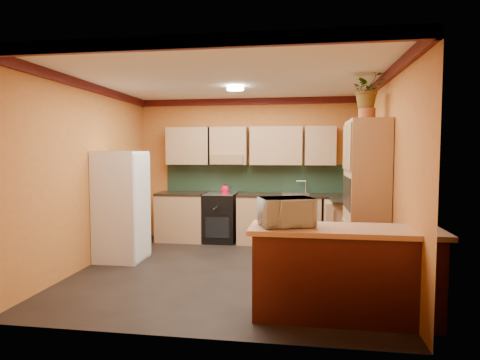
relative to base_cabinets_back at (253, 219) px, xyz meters
name	(u,v)px	position (x,y,z in m)	size (l,w,h in m)	color
room_shell	(233,124)	(-0.12, -1.52, 1.65)	(4.24, 4.24, 2.72)	black
base_cabinets_back	(253,219)	(0.00, 0.00, 0.00)	(3.65, 0.60, 0.88)	tan
countertop_back	(253,195)	(0.00, 0.00, 0.46)	(3.65, 0.62, 0.04)	black
stove	(220,218)	(-0.62, 0.00, 0.02)	(0.58, 0.58, 0.91)	black
kettle	(225,189)	(-0.53, -0.05, 0.56)	(0.17, 0.17, 0.18)	#B90C26
sink	(296,193)	(0.78, 0.00, 0.50)	(0.48, 0.40, 0.03)	silver
base_cabinets_right	(350,229)	(1.66, -0.70, 0.00)	(0.60, 0.80, 0.88)	tan
countertop_right	(350,201)	(1.66, -0.70, 0.46)	(0.62, 0.80, 0.04)	black
fridge	(121,206)	(-1.89, -1.49, 0.41)	(0.68, 0.66, 1.70)	white
pantry	(366,200)	(1.71, -1.88, 0.61)	(0.48, 0.90, 2.10)	tan
fern_pot	(367,114)	(1.71, -1.83, 1.74)	(0.22, 0.22, 0.16)	brown
fern	(367,90)	(1.71, -1.83, 2.06)	(0.43, 0.37, 0.47)	tan
breakfast_bar	(344,275)	(1.29, -3.24, 0.00)	(1.80, 0.55, 0.88)	#441010
bar_top	(344,230)	(1.29, -3.24, 0.47)	(1.90, 0.65, 0.05)	tan
microwave	(286,212)	(0.71, -3.24, 0.64)	(0.53, 0.36, 0.29)	white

